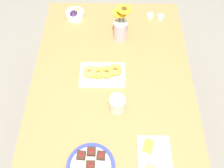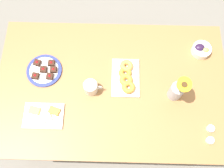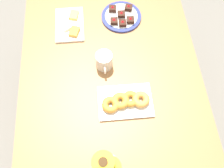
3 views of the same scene
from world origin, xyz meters
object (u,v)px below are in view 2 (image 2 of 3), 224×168
Objects in this scene: coffee_mug at (91,87)px; flower_vase at (177,91)px; cheese_platter at (44,115)px; dining_table at (112,90)px; grape_bowl at (201,50)px; jam_cup_honey at (210,140)px; jam_cup_berry at (210,129)px; dessert_plate at (44,70)px; croissant_platter at (126,77)px.

flower_vase is (0.56, -0.02, 0.04)m from coffee_mug.
dining_table is at bearing 26.35° from cheese_platter.
grape_bowl is at bearing 24.13° from dining_table.
grape_bowl reaches higher than jam_cup_honey.
flower_vase reaches higher than coffee_mug.
grape_bowl reaches higher than dining_table.
flower_vase is at bearing -7.08° from dining_table.
jam_cup_honey and jam_cup_berry have the same top height.
dining_table is at bearing -11.87° from dessert_plate.
dining_table is 0.20m from coffee_mug.
grape_bowl is 0.40m from flower_vase.
coffee_mug reaches higher than dining_table.
dessert_plate is at bearing -170.64° from grape_bowl.
croissant_platter reaches higher than jam_cup_honey.
flower_vase is at bearing -122.03° from grape_bowl.
flower_vase is (0.86, 0.17, 0.08)m from cheese_platter.
cheese_platter is (-0.30, -0.19, -0.04)m from coffee_mug.
dessert_plate reaches higher than dining_table.
grape_bowl is 0.58m from croissant_platter.
jam_cup_honey is at bearing -7.27° from cheese_platter.
dessert_plate is (-0.34, 0.13, -0.04)m from coffee_mug.
jam_cup_berry is 0.19× the size of flower_vase.
cheese_platter is 0.60m from croissant_platter.
grape_bowl is at bearing 9.36° from dessert_plate.
jam_cup_honey is at bearing -98.65° from jam_cup_berry.
croissant_platter is at bearing 147.95° from jam_cup_berry.
cheese_platter is 1.06× the size of dessert_plate.
coffee_mug is 2.64× the size of jam_cup_honey.
croissant_platter is 5.83× the size of jam_cup_honey.
jam_cup_berry is (0.01, -0.56, -0.01)m from grape_bowl.
coffee_mug is 0.36m from cheese_platter.
jam_cup_honey is (0.77, -0.32, -0.03)m from coffee_mug.
dining_table is 6.15× the size of cheese_platter.
croissant_platter is 0.35m from flower_vase.
grape_bowl reaches higher than dessert_plate.
croissant_platter is 0.68m from jam_cup_honey.
jam_cup_honey is 0.19× the size of flower_vase.
croissant_platter is 1.14× the size of dessert_plate.
dessert_plate is at bearing 176.08° from croissant_platter.
coffee_mug is 0.52× the size of dessert_plate.
dessert_plate is at bearing 158.75° from coffee_mug.
dining_table is 5.71× the size of croissant_platter.
grape_bowl is 0.52× the size of flower_vase.
grape_bowl is at bearing 25.06° from cheese_platter.
jam_cup_berry is at bearing -32.05° from croissant_platter.
dining_table is at bearing 12.38° from coffee_mug.
dessert_plate reaches higher than cheese_platter.
flower_vase reaches higher than dessert_plate.
flower_vase reaches higher than cheese_platter.
flower_vase reaches higher than jam_cup_honey.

